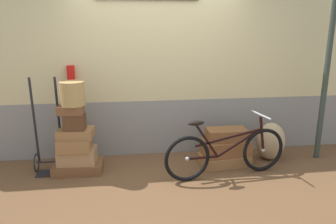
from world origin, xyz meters
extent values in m
cube|color=brown|center=(0.00, 0.00, -0.03)|extent=(9.17, 5.20, 0.06)
cube|color=gray|center=(0.00, 0.85, 0.43)|extent=(7.17, 0.20, 0.85)
cube|color=#CCBC84|center=(0.00, 0.85, 1.74)|extent=(7.17, 0.20, 1.77)
cube|color=red|center=(-1.26, 0.71, 1.31)|extent=(0.10, 0.08, 0.20)
cylinder|color=#2D382D|center=(2.37, 0.25, 1.31)|extent=(0.08, 0.08, 2.62)
cube|color=brown|center=(-1.18, 0.24, 0.07)|extent=(0.66, 0.43, 0.13)
cube|color=#9E754C|center=(-1.18, 0.23, 0.23)|extent=(0.52, 0.38, 0.20)
cube|color=olive|center=(-1.20, 0.18, 0.41)|extent=(0.44, 0.31, 0.16)
cube|color=olive|center=(-1.18, 0.23, 0.56)|extent=(0.49, 0.36, 0.12)
cube|color=#4C2D19|center=(-1.17, 0.18, 0.73)|extent=(0.29, 0.21, 0.21)
cube|color=brown|center=(-1.22, 0.19, 0.89)|extent=(0.35, 0.23, 0.11)
cube|color=olive|center=(0.89, 0.19, 0.07)|extent=(0.73, 0.48, 0.15)
cube|color=brown|center=(0.91, 0.22, 0.25)|extent=(0.71, 0.47, 0.21)
cube|color=brown|center=(0.93, 0.23, 0.44)|extent=(0.58, 0.33, 0.16)
cylinder|color=#A8844C|center=(-1.18, 0.21, 1.10)|extent=(0.32, 0.32, 0.31)
torus|color=black|center=(-1.75, 0.31, 0.13)|extent=(0.02, 0.26, 0.26)
torus|color=black|center=(-1.37, 0.31, 0.13)|extent=(0.02, 0.26, 0.26)
cylinder|color=black|center=(-1.56, 0.31, 0.13)|extent=(0.37, 0.02, 0.02)
cylinder|color=black|center=(-1.72, 0.31, 0.72)|extent=(0.03, 0.10, 1.18)
cylinder|color=black|center=(-1.40, 0.31, 0.72)|extent=(0.03, 0.10, 1.18)
cube|color=black|center=(-1.56, 0.20, 0.01)|extent=(0.33, 0.22, 0.02)
ellipsoid|color=tan|center=(1.63, 0.29, 0.28)|extent=(0.43, 0.36, 0.57)
torus|color=black|center=(0.25, -0.25, 0.31)|extent=(0.61, 0.14, 0.61)
sphere|color=#B2B2B7|center=(0.25, -0.25, 0.31)|extent=(0.05, 0.05, 0.05)
torus|color=black|center=(1.34, -0.09, 0.31)|extent=(0.61, 0.14, 0.61)
sphere|color=#B2B2B7|center=(1.34, -0.09, 0.31)|extent=(0.05, 0.05, 0.05)
cube|color=black|center=(0.97, -0.15, 0.45)|extent=(0.62, 0.12, 0.34)
cube|color=black|center=(0.51, -0.22, 0.52)|extent=(0.33, 0.08, 0.48)
cube|color=black|center=(0.46, -0.22, 0.30)|extent=(0.42, 0.09, 0.04)
cube|color=black|center=(0.81, -0.17, 0.54)|extent=(0.91, 0.16, 0.17)
cube|color=black|center=(1.30, -0.10, 0.54)|extent=(0.11, 0.04, 0.48)
ellipsoid|color=black|center=(0.36, -0.24, 0.77)|extent=(0.23, 0.12, 0.06)
cylinder|color=#A5A5AD|center=(1.27, -0.11, 0.81)|extent=(0.09, 0.46, 0.02)
camera|label=1|loc=(-0.52, -4.02, 1.92)|focal=34.57mm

